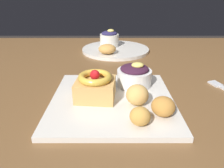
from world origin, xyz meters
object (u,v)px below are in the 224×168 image
(front_plate, at_px, (112,100))
(fritter_front, at_px, (140,116))
(back_ramekin, at_px, (109,39))
(fork, at_px, (224,89))
(berry_ramekin, at_px, (134,75))
(fritter_middle, at_px, (137,95))
(back_plate, at_px, (115,50))
(back_pastry, at_px, (107,49))
(cake_slice, at_px, (95,86))
(fritter_back, at_px, (163,106))

(front_plate, distance_m, fritter_front, 0.12)
(back_ramekin, bearing_deg, fork, -52.73)
(berry_ramekin, bearing_deg, fritter_middle, -91.69)
(fritter_front, bearing_deg, front_plate, 116.95)
(berry_ramekin, distance_m, fork, 0.25)
(back_plate, height_order, back_ramekin, back_ramekin)
(back_pastry, distance_m, fork, 0.44)
(cake_slice, distance_m, fritter_back, 0.16)
(front_plate, bearing_deg, fritter_middle, -25.33)
(berry_ramekin, xyz_separation_m, back_ramekin, (-0.07, 0.41, 0.00))
(front_plate, xyz_separation_m, back_pastry, (-0.02, 0.37, 0.02))
(fritter_front, height_order, back_ramekin, back_ramekin)
(back_pastry, bearing_deg, back_ramekin, 85.86)
(front_plate, distance_m, fritter_back, 0.13)
(fritter_middle, relative_size, back_ramekin, 0.62)
(front_plate, relative_size, back_plate, 1.00)
(fritter_back, distance_m, fork, 0.25)
(berry_ramekin, xyz_separation_m, fritter_middle, (-0.00, -0.10, -0.00))
(cake_slice, relative_size, fritter_front, 2.37)
(front_plate, distance_m, back_plate, 0.45)
(fritter_middle, bearing_deg, back_plate, 94.95)
(fritter_middle, relative_size, fork, 0.41)
(berry_ramekin, distance_m, back_plate, 0.38)
(berry_ramekin, bearing_deg, back_pastry, 105.18)
(cake_slice, xyz_separation_m, fritter_front, (0.09, -0.10, -0.01))
(back_plate, distance_m, fork, 0.48)
(fork, bearing_deg, front_plate, 85.35)
(fritter_back, distance_m, back_ramekin, 0.57)
(fritter_front, xyz_separation_m, back_plate, (-0.04, 0.55, -0.02))
(cake_slice, height_order, berry_ramekin, cake_slice)
(berry_ramekin, distance_m, fritter_middle, 0.10)
(cake_slice, height_order, fork, cake_slice)
(fritter_front, distance_m, fritter_back, 0.06)
(fritter_front, height_order, fritter_back, fritter_back)
(back_ramekin, bearing_deg, fritter_back, -78.20)
(berry_ramekin, relative_size, back_plate, 0.32)
(fritter_front, xyz_separation_m, fritter_back, (0.05, 0.03, 0.00))
(front_plate, distance_m, cake_slice, 0.05)
(fritter_back, bearing_deg, back_plate, 99.78)
(berry_ramekin, relative_size, fritter_back, 1.82)
(fritter_back, bearing_deg, fork, 34.72)
(fritter_back, bearing_deg, back_pastry, 105.89)
(berry_ramekin, xyz_separation_m, fritter_front, (-0.01, -0.18, -0.01))
(fritter_middle, relative_size, back_plate, 0.18)
(fritter_middle, xyz_separation_m, back_plate, (-0.04, 0.47, -0.03))
(berry_ramekin, height_order, fork, berry_ramekin)
(cake_slice, height_order, back_ramekin, back_ramekin)
(front_plate, height_order, fritter_front, fritter_front)
(back_plate, bearing_deg, fork, -52.44)
(front_plate, height_order, back_ramekin, back_ramekin)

